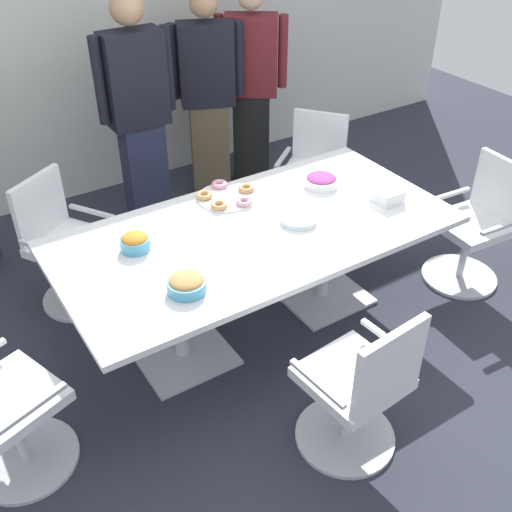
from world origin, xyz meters
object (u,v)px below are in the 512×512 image
(office_chair_2, at_px, (475,229))
(plate_stack, at_px, (299,219))
(office_chair_1, at_px, (359,392))
(snack_bowl_candy_mix, at_px, (321,180))
(office_chair_3, at_px, (313,178))
(conference_table, at_px, (256,246))
(snack_bowl_chips_orange, at_px, (135,242))
(person_standing_3, at_px, (251,85))
(office_chair_4, at_px, (67,249))
(snack_bowl_cookies, at_px, (187,284))
(donut_platter, at_px, (227,196))
(person_standing_2, at_px, (208,95))
(person_standing_1, at_px, (139,113))
(napkin_pile, at_px, (387,196))

(office_chair_2, bearing_deg, plate_stack, 81.08)
(office_chair_1, bearing_deg, plate_stack, 66.13)
(office_chair_1, height_order, snack_bowl_candy_mix, office_chair_1)
(office_chair_2, distance_m, office_chair_3, 1.33)
(snack_bowl_candy_mix, bearing_deg, office_chair_1, -119.79)
(conference_table, distance_m, office_chair_2, 1.65)
(snack_bowl_candy_mix, bearing_deg, snack_bowl_chips_orange, -178.74)
(office_chair_2, relative_size, person_standing_3, 0.52)
(office_chair_4, height_order, snack_bowl_chips_orange, office_chair_4)
(conference_table, bearing_deg, person_standing_3, 58.38)
(office_chair_2, xyz_separation_m, person_standing_3, (-0.51, 2.14, 0.51))
(conference_table, distance_m, snack_bowl_cookies, 0.72)
(office_chair_3, relative_size, snack_bowl_candy_mix, 3.97)
(plate_stack, bearing_deg, donut_platter, 114.23)
(office_chair_4, bearing_deg, person_standing_2, 175.29)
(office_chair_3, height_order, snack_bowl_candy_mix, office_chair_3)
(person_standing_2, xyz_separation_m, donut_platter, (-0.61, -1.34, -0.15))
(person_standing_3, height_order, snack_bowl_chips_orange, person_standing_3)
(office_chair_2, relative_size, snack_bowl_candy_mix, 3.97)
(office_chair_4, xyz_separation_m, person_standing_2, (1.56, 0.82, 0.51))
(office_chair_2, bearing_deg, office_chair_4, 66.62)
(office_chair_1, relative_size, office_chair_2, 1.00)
(person_standing_2, height_order, person_standing_3, person_standing_3)
(snack_bowl_cookies, xyz_separation_m, snack_bowl_candy_mix, (1.29, 0.53, -0.01))
(office_chair_4, bearing_deg, office_chair_2, 119.88)
(donut_platter, bearing_deg, person_standing_1, 94.58)
(conference_table, relative_size, office_chair_3, 2.64)
(office_chair_2, distance_m, napkin_pile, 0.83)
(office_chair_2, bearing_deg, snack_bowl_cookies, 92.41)
(office_chair_2, relative_size, office_chair_3, 1.00)
(office_chair_4, bearing_deg, person_standing_1, -176.56)
(office_chair_2, xyz_separation_m, donut_platter, (-1.55, 0.80, 0.36))
(person_standing_3, bearing_deg, snack_bowl_chips_orange, 75.53)
(person_standing_2, bearing_deg, donut_platter, 88.37)
(person_standing_2, height_order, snack_bowl_cookies, person_standing_2)
(conference_table, xyz_separation_m, napkin_pile, (0.88, -0.18, 0.17))
(office_chair_4, xyz_separation_m, snack_bowl_chips_orange, (0.22, -0.74, 0.40))
(plate_stack, bearing_deg, person_standing_3, 65.88)
(person_standing_3, distance_m, donut_platter, 1.70)
(plate_stack, bearing_deg, office_chair_3, 47.84)
(person_standing_2, distance_m, snack_bowl_cookies, 2.43)
(donut_platter, bearing_deg, office_chair_1, -95.17)
(person_standing_3, distance_m, napkin_pile, 1.94)
(plate_stack, xyz_separation_m, napkin_pile, (0.62, -0.11, 0.03))
(conference_table, distance_m, person_standing_2, 1.89)
(donut_platter, height_order, napkin_pile, napkin_pile)
(snack_bowl_cookies, bearing_deg, napkin_pile, 4.99)
(snack_bowl_cookies, bearing_deg, person_standing_3, 50.43)
(office_chair_2, xyz_separation_m, plate_stack, (-1.33, 0.31, 0.36))
(snack_bowl_chips_orange, height_order, plate_stack, snack_bowl_chips_orange)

